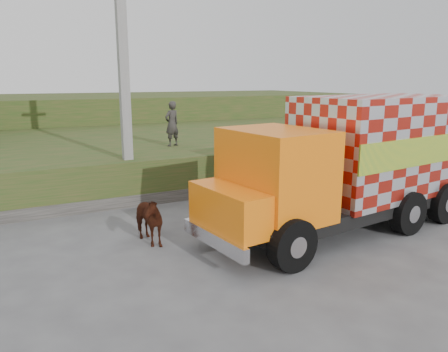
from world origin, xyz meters
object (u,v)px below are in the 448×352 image
utility_pole (124,80)px  pedestrian (172,124)px  cow (145,219)px  cargo_truck (353,162)px

utility_pole → pedestrian: (2.37, 2.13, -1.69)m
utility_pole → cow: size_ratio=5.25×
cargo_truck → pedestrian: 7.87m
pedestrian → utility_pole: bearing=22.1°
utility_pole → pedestrian: bearing=41.9°
cargo_truck → pedestrian: (-2.52, 7.44, 0.50)m
cow → pedestrian: (3.00, 6.02, 1.74)m
cow → pedestrian: 6.95m
cow → cargo_truck: bearing=-24.2°
utility_pole → cargo_truck: size_ratio=0.95×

